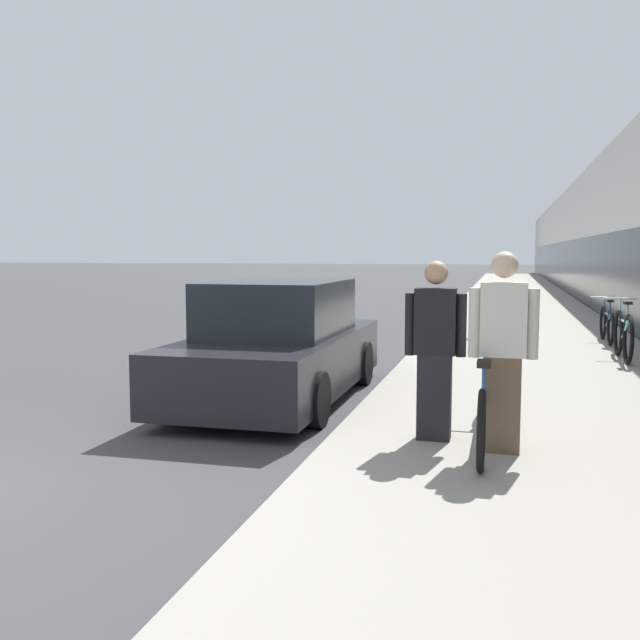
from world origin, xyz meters
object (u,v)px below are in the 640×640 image
cruiser_bike_middle (607,323)px  cruiser_bike_nearest (623,334)px  person_bystander (435,350)px  tandem_bicycle (485,401)px  parked_sedan_curbside (279,347)px  person_rider (503,352)px

cruiser_bike_middle → cruiser_bike_nearest: bearing=-91.1°
cruiser_bike_nearest → cruiser_bike_middle: size_ratio=1.01×
person_bystander → cruiser_bike_nearest: size_ratio=0.94×
person_bystander → cruiser_bike_middle: (2.48, 7.90, -0.46)m
tandem_bicycle → cruiser_bike_middle: 8.06m
tandem_bicycle → parked_sedan_curbside: size_ratio=0.63×
cruiser_bike_nearest → parked_sedan_curbside: (-4.56, -3.67, 0.12)m
cruiser_bike_nearest → parked_sedan_curbside: size_ratio=0.41×
person_rider → cruiser_bike_middle: person_rider is taller
cruiser_bike_middle → person_rider: bearing=-103.0°
tandem_bicycle → person_bystander: (-0.45, -0.10, 0.46)m
cruiser_bike_nearest → cruiser_bike_middle: 2.25m
tandem_bicycle → person_rider: bearing=-67.6°
person_rider → parked_sedan_curbside: 3.53m
person_bystander → cruiser_bike_nearest: (2.44, 5.65, -0.41)m
cruiser_bike_nearest → person_rider: bearing=-107.3°
tandem_bicycle → cruiser_bike_nearest: 5.90m
person_bystander → parked_sedan_curbside: size_ratio=0.38×
person_rider → cruiser_bike_nearest: 6.20m
parked_sedan_curbside → person_bystander: bearing=-42.9°
person_bystander → cruiser_bike_nearest: person_bystander is taller
person_rider → cruiser_bike_nearest: person_rider is taller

